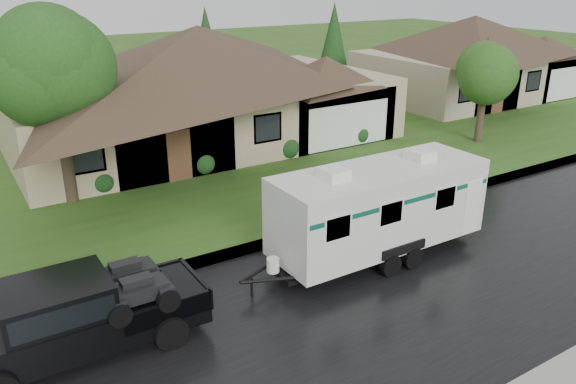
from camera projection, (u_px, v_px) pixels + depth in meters
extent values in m
plane|color=#2A5119|center=(337.00, 266.00, 16.54)|extent=(140.00, 140.00, 0.00)
cube|color=black|center=(382.00, 297.00, 14.97)|extent=(140.00, 8.00, 0.01)
cube|color=gray|center=(296.00, 235.00, 18.29)|extent=(140.00, 0.50, 0.15)
cube|color=#2A5119|center=(159.00, 142.00, 28.35)|extent=(140.00, 26.00, 0.15)
cube|color=tan|center=(202.00, 111.00, 27.98)|extent=(18.00, 10.00, 3.00)
pyramid|color=#3D2F21|center=(197.00, 25.00, 26.48)|extent=(19.44, 10.80, 2.60)
cube|color=tan|center=(325.00, 112.00, 28.34)|extent=(5.76, 4.00, 2.70)
cube|color=tan|center=(469.00, 73.00, 38.27)|extent=(14.00, 9.00, 3.00)
pyramid|color=#3D2F21|center=(476.00, 15.00, 36.88)|extent=(15.12, 9.72, 2.30)
cube|color=tan|center=(540.00, 75.00, 38.43)|extent=(4.48, 4.00, 2.70)
cylinder|color=#382B1E|center=(67.00, 162.00, 20.33)|extent=(0.45, 0.45, 3.02)
sphere|color=#295E1E|center=(53.00, 70.00, 19.13)|extent=(4.17, 4.17, 4.17)
cylinder|color=#382B1E|center=(480.00, 120.00, 27.85)|extent=(0.36, 0.36, 2.15)
sphere|color=#326320|center=(486.00, 73.00, 26.99)|extent=(2.96, 2.96, 2.96)
sphere|color=#143814|center=(102.00, 180.00, 21.51)|extent=(1.00, 1.00, 1.00)
sphere|color=#143814|center=(203.00, 162.00, 23.59)|extent=(1.00, 1.00, 1.00)
sphere|color=#143814|center=(287.00, 146.00, 25.67)|extent=(1.00, 1.00, 1.00)
sphere|color=#143814|center=(359.00, 133.00, 27.75)|extent=(1.00, 1.00, 1.00)
cube|color=black|center=(78.00, 324.00, 12.54)|extent=(5.66, 1.89, 0.81)
cube|color=black|center=(56.00, 301.00, 12.09)|extent=(2.27, 1.77, 0.85)
cube|color=black|center=(55.00, 299.00, 12.07)|extent=(2.08, 1.81, 0.52)
cube|color=black|center=(155.00, 294.00, 13.36)|extent=(2.08, 1.79, 0.06)
cylinder|color=black|center=(171.00, 332.00, 12.82)|extent=(0.79, 0.30, 0.79)
cylinder|color=black|center=(144.00, 296.00, 14.28)|extent=(0.79, 0.30, 0.79)
cube|color=silver|center=(379.00, 206.00, 16.50)|extent=(6.61, 2.27, 2.31)
cube|color=black|center=(376.00, 245.00, 16.97)|extent=(6.99, 1.13, 0.13)
cube|color=#0A4C38|center=(380.00, 189.00, 16.31)|extent=(6.48, 2.29, 0.13)
cube|color=white|center=(334.00, 174.00, 15.18)|extent=(0.66, 0.76, 0.30)
cube|color=white|center=(420.00, 155.00, 16.77)|extent=(0.66, 0.76, 0.30)
cylinder|color=black|center=(390.00, 265.00, 15.90)|extent=(0.66, 0.23, 0.66)
cylinder|color=black|center=(343.00, 236.00, 17.66)|extent=(0.66, 0.23, 0.66)
cylinder|color=black|center=(412.00, 258.00, 16.32)|extent=(0.66, 0.23, 0.66)
cylinder|color=black|center=(364.00, 230.00, 18.08)|extent=(0.66, 0.23, 0.66)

